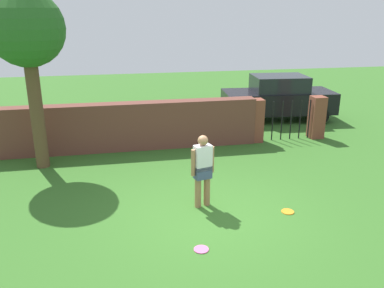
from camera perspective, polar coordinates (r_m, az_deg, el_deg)
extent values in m
plane|color=#336623|center=(8.51, 2.48, -10.13)|extent=(40.00, 40.00, 0.00)
cube|color=brown|center=(12.28, -9.33, 2.48)|extent=(8.03, 0.50, 1.46)
cylinder|color=brown|center=(11.29, -21.31, 4.42)|extent=(0.35, 0.35, 3.13)
sphere|color=#286023|center=(11.01, -22.62, 15.00)|extent=(1.91, 1.91, 1.91)
cylinder|color=#9E704C|center=(8.66, 0.85, -6.43)|extent=(0.14, 0.14, 0.85)
cylinder|color=#9E704C|center=(8.75, 2.14, -6.16)|extent=(0.14, 0.14, 0.85)
cube|color=#3F4C72|center=(8.55, 1.52, -4.01)|extent=(0.40, 0.31, 0.28)
cube|color=silver|center=(8.43, 1.54, -1.98)|extent=(0.40, 0.31, 0.55)
sphere|color=#9E704C|center=(8.31, 1.57, 0.51)|extent=(0.22, 0.22, 0.22)
cylinder|color=#9E704C|center=(8.37, 0.17, -2.70)|extent=(0.09, 0.09, 0.58)
cylinder|color=#9E704C|center=(8.56, 2.87, -2.21)|extent=(0.09, 0.09, 0.58)
cube|color=brown|center=(13.05, 9.05, 3.33)|extent=(0.44, 0.44, 1.40)
cube|color=brown|center=(13.92, 17.38, 3.67)|extent=(0.44, 0.44, 1.40)
cylinder|color=black|center=(13.16, 10.15, 3.17)|extent=(0.04, 0.04, 1.30)
cylinder|color=black|center=(13.27, 11.44, 3.23)|extent=(0.04, 0.04, 1.30)
cylinder|color=black|center=(13.40, 12.71, 3.28)|extent=(0.04, 0.04, 1.30)
cylinder|color=black|center=(13.53, 13.95, 3.34)|extent=(0.04, 0.04, 1.30)
cylinder|color=black|center=(13.67, 15.17, 3.39)|extent=(0.04, 0.04, 1.30)
cylinder|color=black|center=(13.81, 16.37, 3.43)|extent=(0.04, 0.04, 1.30)
cube|color=black|center=(15.89, 12.18, 5.97)|extent=(4.32, 2.03, 0.80)
cube|color=#1E2328|center=(15.76, 12.35, 8.45)|extent=(2.11, 1.66, 0.60)
cylinder|color=black|center=(14.81, 8.07, 3.69)|extent=(0.66, 0.27, 0.64)
cylinder|color=black|center=(16.41, 6.61, 5.22)|extent=(0.66, 0.27, 0.64)
cylinder|color=black|center=(15.71, 17.78, 3.84)|extent=(0.66, 0.27, 0.64)
cylinder|color=black|center=(17.23, 15.53, 5.30)|extent=(0.66, 0.27, 0.64)
cylinder|color=orange|center=(8.86, 13.50, -9.37)|extent=(0.27, 0.27, 0.02)
cylinder|color=pink|center=(7.41, 1.33, -14.81)|extent=(0.27, 0.27, 0.02)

